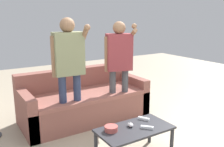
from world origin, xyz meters
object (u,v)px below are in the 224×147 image
at_px(coffee_table, 135,132).
at_px(game_remote_nunchuk, 130,125).
at_px(player_left, 69,62).
at_px(player_right, 119,59).
at_px(couch, 84,102).
at_px(game_remote_wand_far, 144,119).
at_px(snack_bowl, 111,129).
at_px(game_remote_wand_near, 147,127).

distance_m(coffee_table, game_remote_nunchuk, 0.10).
relative_size(player_left, player_right, 1.04).
distance_m(couch, game_remote_wand_far, 1.30).
relative_size(snack_bowl, game_remote_wand_near, 1.16).
relative_size(snack_bowl, game_remote_nunchuk, 1.73).
bearing_deg(player_right, snack_bowl, -127.67).
bearing_deg(snack_bowl, player_left, 94.55).
bearing_deg(coffee_table, player_right, 65.53).
distance_m(coffee_table, game_remote_wand_near, 0.16).
bearing_deg(player_left, player_right, 0.03).
bearing_deg(couch, game_remote_wand_far, -80.44).
bearing_deg(snack_bowl, game_remote_wand_near, -23.67).
distance_m(couch, player_left, 0.90).
height_order(game_remote_nunchuk, player_left, player_left).
relative_size(snack_bowl, game_remote_wand_far, 1.04).
relative_size(coffee_table, snack_bowl, 5.79).
bearing_deg(player_right, game_remote_wand_far, -104.80).
relative_size(couch, player_left, 1.23).
distance_m(game_remote_nunchuk, game_remote_wand_near, 0.20).
bearing_deg(player_left, snack_bowl, -85.45).
bearing_deg(coffee_table, player_left, 108.30).
distance_m(coffee_table, player_left, 1.32).
bearing_deg(snack_bowl, player_right, 52.33).
height_order(coffee_table, game_remote_nunchuk, game_remote_nunchuk).
xyz_separation_m(snack_bowl, game_remote_wand_far, (0.51, 0.04, -0.01)).
xyz_separation_m(game_remote_nunchuk, game_remote_wand_far, (0.26, 0.07, -0.01)).
height_order(snack_bowl, game_remote_wand_near, snack_bowl).
height_order(couch, game_remote_wand_near, couch).
bearing_deg(game_remote_nunchuk, player_left, 108.16).
relative_size(game_remote_nunchuk, game_remote_wand_far, 0.60).
xyz_separation_m(coffee_table, snack_bowl, (-0.27, 0.08, 0.08)).
distance_m(couch, player_right, 0.92).
relative_size(snack_bowl, player_left, 0.09).
distance_m(game_remote_nunchuk, player_right, 1.27).
height_order(snack_bowl, player_right, player_right).
relative_size(couch, snack_bowl, 13.25).
bearing_deg(game_remote_nunchuk, game_remote_wand_near, -47.27).
bearing_deg(game_remote_nunchuk, player_right, 63.30).
height_order(game_remote_wand_near, game_remote_wand_far, same).
height_order(game_remote_nunchuk, game_remote_wand_far, game_remote_nunchuk).
bearing_deg(game_remote_wand_far, player_right, 75.20).
bearing_deg(coffee_table, game_remote_nunchuk, 110.82).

